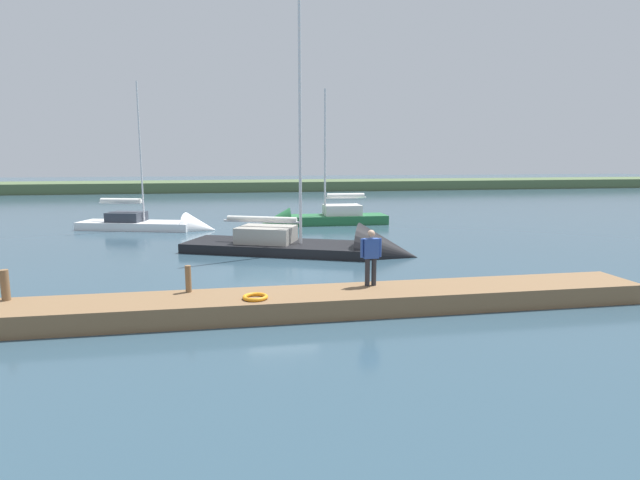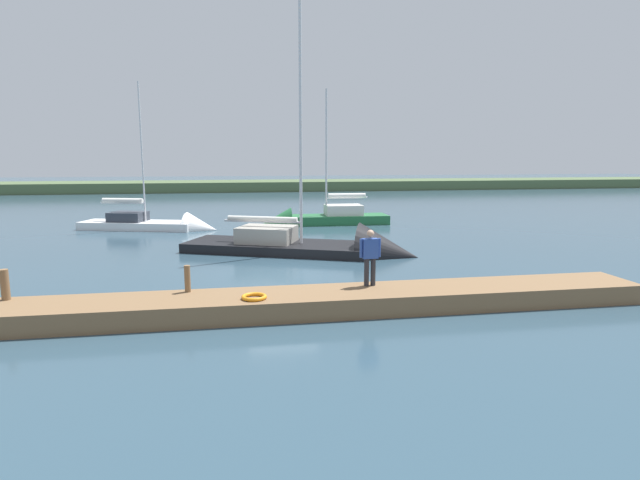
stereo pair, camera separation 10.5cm
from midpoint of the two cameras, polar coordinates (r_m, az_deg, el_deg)
The scene contains 10 objects.
ground_plane at distance 18.80m, azimuth -4.25°, elevation -3.57°, with size 200.00×200.00×0.00m, color #2D4756.
far_shoreline at distance 65.99m, azimuth -8.37°, elevation 5.52°, with size 180.00×8.00×2.40m, color #4C603D.
dock_pier at distance 13.84m, azimuth -2.16°, elevation -7.07°, with size 19.70×1.82×0.55m, color brown.
mooring_post_near at distance 14.22m, azimuth -14.44°, elevation -4.22°, with size 0.16×0.16×0.73m, color brown.
mooring_post_far at distance 15.28m, azimuth -31.68°, elevation -4.29°, with size 0.21×0.21×0.80m, color brown.
life_ring_buoy at distance 13.29m, azimuth -7.18°, elevation -6.35°, with size 0.66×0.66×0.10m, color orange.
sailboat_far_left at distance 22.20m, azimuth 1.02°, elevation -1.31°, with size 10.55×6.61×12.43m.
sailboat_outer_mooring at distance 32.00m, azimuth -0.13°, elevation 2.14°, with size 7.95×2.14×9.21m.
sailboat_inner_slip at distance 31.17m, azimuth -17.47°, elevation 1.36°, with size 8.33×4.28×9.37m.
person_on_dock at distance 14.41m, azimuth 5.85°, elevation -1.58°, with size 0.62×0.23×1.60m.
Camera 2 is at (1.72, 18.25, 4.16)m, focal length 28.53 mm.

